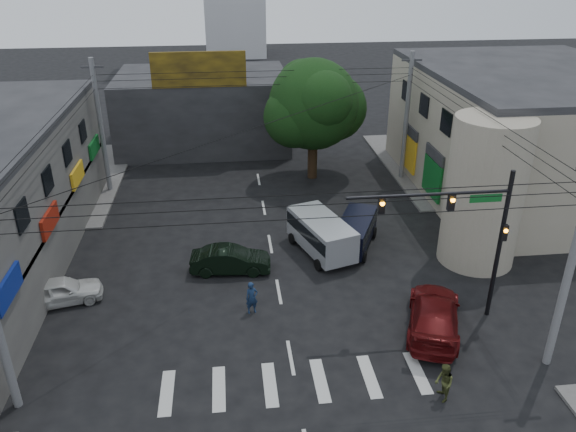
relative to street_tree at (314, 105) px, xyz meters
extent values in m
plane|color=black|center=(-4.00, -17.00, -5.47)|extent=(160.00, 160.00, 0.00)
cube|color=#514F4C|center=(-22.00, 1.00, -5.40)|extent=(16.00, 16.00, 0.15)
cube|color=#514F4C|center=(14.00, 1.00, -5.40)|extent=(16.00, 16.00, 0.15)
cube|color=gray|center=(14.00, -4.00, -1.47)|extent=(14.00, 18.00, 8.00)
cylinder|color=gray|center=(7.00, -13.00, -1.47)|extent=(4.00, 4.00, 8.00)
cube|color=#232326|center=(-8.00, 9.00, -2.47)|extent=(14.00, 10.00, 6.00)
cube|color=olive|center=(-8.00, 4.10, 1.83)|extent=(7.00, 0.30, 2.60)
cylinder|color=black|center=(0.00, 0.00, -3.27)|extent=(0.70, 0.70, 4.40)
sphere|color=black|center=(0.00, 0.00, 0.03)|extent=(6.40, 6.40, 6.40)
cylinder|color=black|center=(5.50, -18.00, -1.87)|extent=(0.20, 0.20, 7.20)
cylinder|color=black|center=(2.00, -18.00, 0.83)|extent=(7.00, 0.14, 0.14)
cube|color=black|center=(3.00, -18.00, 0.43)|extent=(0.28, 0.22, 0.75)
cube|color=black|center=(0.00, -18.00, 0.43)|extent=(0.28, 0.22, 0.75)
sphere|color=orange|center=(3.00, -18.14, 0.58)|extent=(0.20, 0.20, 0.20)
sphere|color=orange|center=(0.00, -18.14, 0.58)|extent=(0.20, 0.20, 0.20)
cube|color=#0C5A1F|center=(4.50, -18.00, 0.53)|extent=(1.40, 0.06, 0.35)
cylinder|color=#59595B|center=(6.50, -21.50, -0.87)|extent=(0.32, 0.32, 9.20)
cylinder|color=#59595B|center=(-14.50, -1.00, -0.87)|extent=(0.32, 0.32, 9.20)
cylinder|color=#59595B|center=(6.50, -1.00, -0.87)|extent=(0.32, 0.32, 9.20)
imported|color=black|center=(-6.32, -12.77, -4.78)|extent=(2.11, 4.41, 1.38)
imported|color=silver|center=(-14.50, -14.74, -4.81)|extent=(3.29, 4.59, 1.33)
imported|color=#4F0B0C|center=(2.56, -18.79, -4.69)|extent=(5.75, 6.85, 1.57)
imported|color=#132442|center=(-5.41, -16.57, -4.67)|extent=(0.76, 0.66, 1.60)
imported|color=#3A401D|center=(1.43, -23.02, -4.68)|extent=(0.80, 0.64, 1.59)
camera|label=1|loc=(-6.23, -38.45, 10.11)|focal=35.00mm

